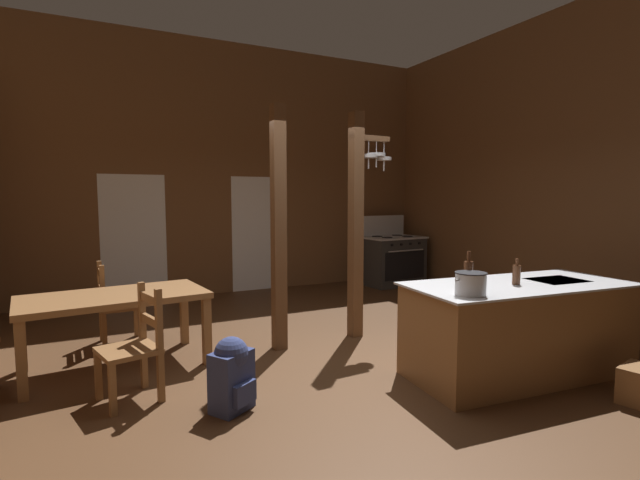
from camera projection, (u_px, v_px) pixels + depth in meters
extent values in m
cube|color=#4C301C|center=(350.00, 371.00, 4.63)|extent=(8.20, 8.96, 0.10)
cube|color=brown|center=(232.00, 170.00, 8.12)|extent=(8.20, 0.14, 4.33)
cube|color=brown|center=(598.00, 161.00, 6.10)|extent=(0.14, 8.96, 4.33)
cube|color=white|center=(134.00, 238.00, 7.42)|extent=(1.00, 0.01, 2.05)
cube|color=white|center=(255.00, 234.00, 8.33)|extent=(0.84, 0.01, 2.05)
cube|color=brown|center=(518.00, 330.00, 4.38)|extent=(2.17, 1.09, 0.86)
cube|color=#B7BABF|center=(520.00, 284.00, 4.34)|extent=(2.24, 1.16, 0.02)
cube|color=black|center=(557.00, 280.00, 4.51)|extent=(0.55, 0.45, 0.00)
cube|color=black|center=(485.00, 354.00, 4.82)|extent=(1.99, 0.22, 0.10)
cube|color=#313131|center=(392.00, 261.00, 8.90)|extent=(1.15, 0.83, 0.90)
cube|color=black|center=(405.00, 265.00, 8.57)|extent=(0.93, 0.07, 0.52)
cylinder|color=#B7BABF|center=(406.00, 251.00, 8.52)|extent=(0.82, 0.08, 0.02)
cube|color=#B7BABF|center=(392.00, 237.00, 8.86)|extent=(1.19, 0.88, 0.03)
cube|color=#B7BABF|center=(381.00, 226.00, 9.15)|extent=(1.14, 0.12, 0.40)
cylinder|color=black|center=(407.00, 236.00, 8.85)|extent=(0.21, 0.21, 0.01)
cylinder|color=black|center=(387.00, 237.00, 8.60)|extent=(0.21, 0.21, 0.01)
cylinder|color=black|center=(397.00, 235.00, 9.11)|extent=(0.21, 0.21, 0.01)
cylinder|color=black|center=(377.00, 236.00, 8.86)|extent=(0.21, 0.21, 0.01)
cylinder|color=black|center=(419.00, 243.00, 8.69)|extent=(0.05, 0.03, 0.04)
cylinder|color=black|center=(411.00, 244.00, 8.58)|extent=(0.05, 0.03, 0.04)
cylinder|color=black|center=(401.00, 244.00, 8.47)|extent=(0.05, 0.03, 0.04)
cylinder|color=black|center=(392.00, 245.00, 8.35)|extent=(0.05, 0.03, 0.04)
cube|color=brown|center=(356.00, 226.00, 5.51)|extent=(0.15, 0.15, 2.68)
cube|color=brown|center=(370.00, 138.00, 5.51)|extent=(0.54, 0.11, 0.06)
cylinder|color=#B7BABF|center=(369.00, 146.00, 5.51)|extent=(0.01, 0.01, 0.19)
cylinder|color=#B7BABF|center=(369.00, 156.00, 5.52)|extent=(0.20, 0.20, 0.04)
cylinder|color=#B7BABF|center=(368.00, 163.00, 5.53)|extent=(0.02, 0.02, 0.14)
cylinder|color=#B7BABF|center=(376.00, 146.00, 5.56)|extent=(0.01, 0.01, 0.17)
cylinder|color=#B7BABF|center=(376.00, 155.00, 5.57)|extent=(0.23, 0.23, 0.04)
cylinder|color=#B7BABF|center=(376.00, 161.00, 5.58)|extent=(0.02, 0.02, 0.14)
cylinder|color=#B7BABF|center=(384.00, 148.00, 5.62)|extent=(0.01, 0.01, 0.22)
cylinder|color=#B7BABF|center=(384.00, 159.00, 5.63)|extent=(0.19, 0.19, 0.04)
cylinder|color=#B7BABF|center=(384.00, 165.00, 5.64)|extent=(0.02, 0.02, 0.14)
cube|color=brown|center=(279.00, 229.00, 5.04)|extent=(0.14, 0.14, 2.68)
cube|color=brown|center=(635.00, 392.00, 3.69)|extent=(0.10, 0.28, 0.26)
cube|color=brown|center=(115.00, 297.00, 4.53)|extent=(1.79, 1.08, 0.06)
cube|color=brown|center=(21.00, 337.00, 4.46)|extent=(0.09, 0.09, 0.68)
cube|color=brown|center=(184.00, 314.00, 5.32)|extent=(0.09, 0.09, 0.68)
cube|color=brown|center=(21.00, 361.00, 3.81)|extent=(0.09, 0.09, 0.68)
cube|color=brown|center=(207.00, 331.00, 4.66)|extent=(0.09, 0.09, 0.68)
cube|color=brown|center=(120.00, 306.00, 5.33)|extent=(0.46, 0.46, 0.04)
cube|color=brown|center=(136.00, 320.00, 5.60)|extent=(0.05, 0.05, 0.41)
cube|color=brown|center=(141.00, 327.00, 5.27)|extent=(0.05, 0.05, 0.41)
cube|color=brown|center=(101.00, 301.00, 5.39)|extent=(0.05, 0.05, 0.95)
cube|color=brown|center=(103.00, 308.00, 5.06)|extent=(0.05, 0.05, 0.95)
cube|color=brown|center=(101.00, 273.00, 5.19)|extent=(0.05, 0.38, 0.07)
cube|color=brown|center=(101.00, 289.00, 5.21)|extent=(0.05, 0.38, 0.07)
cube|color=brown|center=(128.00, 350.00, 3.80)|extent=(0.53, 0.53, 0.04)
cube|color=brown|center=(113.00, 390.00, 3.56)|extent=(0.06, 0.06, 0.41)
cube|color=brown|center=(98.00, 376.00, 3.84)|extent=(0.06, 0.06, 0.41)
cube|color=brown|center=(160.00, 346.00, 3.78)|extent=(0.06, 0.06, 0.95)
cube|color=brown|center=(143.00, 335.00, 4.07)|extent=(0.06, 0.06, 0.95)
cube|color=brown|center=(150.00, 298.00, 3.89)|extent=(0.13, 0.38, 0.07)
cube|color=brown|center=(150.00, 320.00, 3.91)|extent=(0.13, 0.38, 0.07)
cube|color=navy|center=(232.00, 381.00, 3.65)|extent=(0.39, 0.36, 0.48)
cube|color=navy|center=(244.00, 393.00, 3.59)|extent=(0.22, 0.17, 0.17)
cylinder|color=black|center=(228.00, 374.00, 3.80)|extent=(0.06, 0.06, 0.38)
cylinder|color=black|center=(211.00, 382.00, 3.63)|extent=(0.06, 0.06, 0.38)
sphere|color=navy|center=(231.00, 354.00, 3.63)|extent=(0.37, 0.37, 0.27)
cylinder|color=#B7BABF|center=(471.00, 284.00, 3.82)|extent=(0.25, 0.25, 0.18)
cylinder|color=black|center=(471.00, 273.00, 3.81)|extent=(0.26, 0.26, 0.01)
cylinder|color=#B7BABF|center=(458.00, 280.00, 3.75)|extent=(0.05, 0.02, 0.02)
cylinder|color=#B7BABF|center=(483.00, 277.00, 3.87)|extent=(0.05, 0.02, 0.02)
cylinder|color=slate|center=(473.00, 279.00, 4.37)|extent=(0.18, 0.18, 0.06)
cylinder|color=black|center=(473.00, 276.00, 4.37)|extent=(0.15, 0.15, 0.00)
cylinder|color=#56331E|center=(516.00, 275.00, 4.27)|extent=(0.07, 0.07, 0.18)
cylinder|color=#56331E|center=(517.00, 262.00, 4.26)|extent=(0.03, 0.03, 0.06)
cylinder|color=#56331E|center=(468.00, 276.00, 4.00)|extent=(0.08, 0.08, 0.25)
cylinder|color=#56331E|center=(469.00, 256.00, 3.98)|extent=(0.03, 0.03, 0.09)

